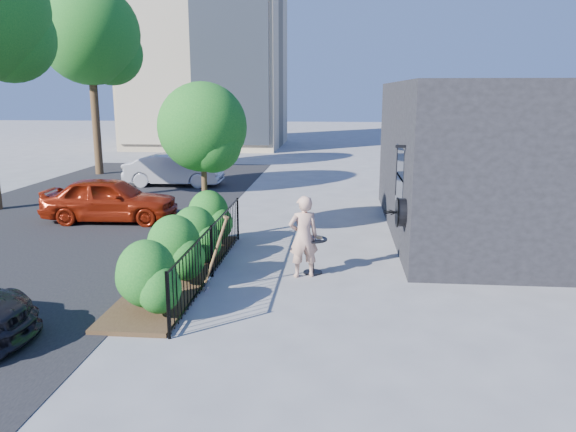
# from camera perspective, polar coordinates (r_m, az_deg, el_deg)

# --- Properties ---
(ground) EXTENTS (120.00, 120.00, 0.00)m
(ground) POSITION_cam_1_polar(r_m,az_deg,el_deg) (11.57, -0.38, -6.40)
(ground) COLOR gray
(ground) RESTS_ON ground
(shop_building) EXTENTS (6.22, 9.00, 4.00)m
(shop_building) POSITION_cam_1_polar(r_m,az_deg,el_deg) (16.10, 21.26, 5.44)
(shop_building) COLOR black
(shop_building) RESTS_ON ground
(fence) EXTENTS (0.05, 6.05, 1.10)m
(fence) POSITION_cam_1_polar(r_m,az_deg,el_deg) (11.64, -7.76, -3.51)
(fence) COLOR black
(fence) RESTS_ON ground
(planting_bed) EXTENTS (1.30, 6.00, 0.08)m
(planting_bed) POSITION_cam_1_polar(r_m,az_deg,el_deg) (11.97, -10.97, -5.79)
(planting_bed) COLOR #382616
(planting_bed) RESTS_ON ground
(shrubs) EXTENTS (1.10, 5.60, 1.24)m
(shrubs) POSITION_cam_1_polar(r_m,az_deg,el_deg) (11.85, -10.51, -2.63)
(shrubs) COLOR #14571A
(shrubs) RESTS_ON ground
(patio_tree) EXTENTS (2.20, 2.20, 3.94)m
(patio_tree) POSITION_cam_1_polar(r_m,az_deg,el_deg) (14.08, -8.45, 8.37)
(patio_tree) COLOR #3F2B19
(patio_tree) RESTS_ON ground
(street) EXTENTS (9.00, 30.00, 0.01)m
(street) POSITION_cam_1_polar(r_m,az_deg,el_deg) (16.51, -24.22, -1.71)
(street) COLOR black
(street) RESTS_ON ground
(street_tree_far) EXTENTS (4.40, 4.40, 8.28)m
(street_tree_far) POSITION_cam_1_polar(r_m,az_deg,el_deg) (27.27, -19.38, 16.44)
(street_tree_far) COLOR #3F2B19
(street_tree_far) RESTS_ON ground
(cafe_table) EXTENTS (0.60, 0.60, 0.80)m
(cafe_table) POSITION_cam_1_polar(r_m,az_deg,el_deg) (11.79, 2.55, -3.40)
(cafe_table) COLOR black
(cafe_table) RESTS_ON ground
(woman) EXTENTS (0.72, 0.58, 1.70)m
(woman) POSITION_cam_1_polar(r_m,az_deg,el_deg) (11.48, 1.58, -2.11)
(woman) COLOR tan
(woman) RESTS_ON ground
(shovel) EXTENTS (0.52, 0.20, 1.52)m
(shovel) POSITION_cam_1_polar(r_m,az_deg,el_deg) (10.80, -7.50, -4.20)
(shovel) COLOR brown
(shovel) RESTS_ON ground
(car_red) EXTENTS (3.94, 1.73, 1.32)m
(car_red) POSITION_cam_1_polar(r_m,az_deg,el_deg) (17.25, -17.62, 1.62)
(car_red) COLOR maroon
(car_red) RESTS_ON ground
(car_silver) EXTENTS (3.94, 1.46, 1.29)m
(car_silver) POSITION_cam_1_polar(r_m,az_deg,el_deg) (23.21, -11.52, 4.61)
(car_silver) COLOR #B5B5BA
(car_silver) RESTS_ON ground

